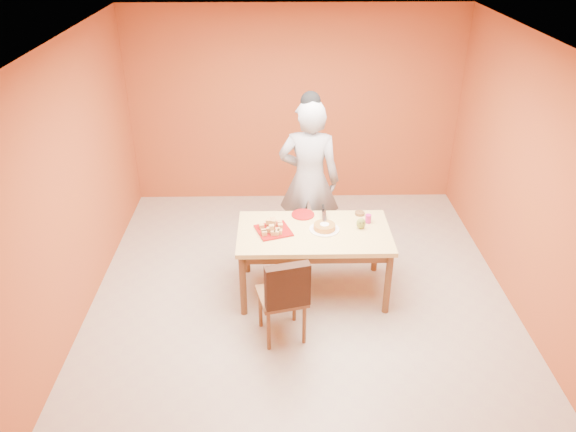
{
  "coord_description": "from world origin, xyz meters",
  "views": [
    {
      "loc": [
        -0.24,
        -4.89,
        3.72
      ],
      "look_at": [
        -0.13,
        0.3,
        0.87
      ],
      "focal_mm": 35.0,
      "sensor_mm": 36.0,
      "label": 1
    }
  ],
  "objects_px": {
    "sponge_cake": "(324,227)",
    "checker_tin": "(360,213)",
    "person": "(309,181)",
    "red_dinner_plate": "(303,215)",
    "egg_ornament": "(361,223)",
    "magenta_glass": "(368,219)",
    "dining_table": "(314,239)",
    "pastry_platter": "(274,231)",
    "dining_chair": "(282,295)"
  },
  "relations": [
    {
      "from": "sponge_cake",
      "to": "dining_table",
      "type": "bearing_deg",
      "value": -167.4
    },
    {
      "from": "dining_table",
      "to": "sponge_cake",
      "type": "bearing_deg",
      "value": 12.6
    },
    {
      "from": "dining_table",
      "to": "egg_ornament",
      "type": "bearing_deg",
      "value": 5.55
    },
    {
      "from": "red_dinner_plate",
      "to": "sponge_cake",
      "type": "distance_m",
      "value": 0.39
    },
    {
      "from": "dining_chair",
      "to": "red_dinner_plate",
      "type": "xyz_separation_m",
      "value": [
        0.25,
        1.09,
        0.27
      ]
    },
    {
      "from": "checker_tin",
      "to": "red_dinner_plate",
      "type": "bearing_deg",
      "value": 180.0
    },
    {
      "from": "red_dinner_plate",
      "to": "egg_ornament",
      "type": "xyz_separation_m",
      "value": [
        0.6,
        -0.3,
        0.05
      ]
    },
    {
      "from": "pastry_platter",
      "to": "checker_tin",
      "type": "bearing_deg",
      "value": 20.01
    },
    {
      "from": "red_dinner_plate",
      "to": "magenta_glass",
      "type": "height_order",
      "value": "magenta_glass"
    },
    {
      "from": "magenta_glass",
      "to": "dining_table",
      "type": "bearing_deg",
      "value": -163.62
    },
    {
      "from": "magenta_glass",
      "to": "dining_chair",
      "type": "bearing_deg",
      "value": -135.59
    },
    {
      "from": "pastry_platter",
      "to": "sponge_cake",
      "type": "bearing_deg",
      "value": 2.14
    },
    {
      "from": "dining_chair",
      "to": "magenta_glass",
      "type": "xyz_separation_m",
      "value": [
        0.94,
        0.92,
        0.31
      ]
    },
    {
      "from": "magenta_glass",
      "to": "checker_tin",
      "type": "bearing_deg",
      "value": 110.41
    },
    {
      "from": "pastry_platter",
      "to": "sponge_cake",
      "type": "height_order",
      "value": "sponge_cake"
    },
    {
      "from": "dining_table",
      "to": "red_dinner_plate",
      "type": "relative_size",
      "value": 6.34
    },
    {
      "from": "red_dinner_plate",
      "to": "checker_tin",
      "type": "relative_size",
      "value": 2.39
    },
    {
      "from": "dining_table",
      "to": "sponge_cake",
      "type": "distance_m",
      "value": 0.17
    },
    {
      "from": "dining_table",
      "to": "egg_ornament",
      "type": "distance_m",
      "value": 0.52
    },
    {
      "from": "egg_ornament",
      "to": "person",
      "type": "bearing_deg",
      "value": 125.98
    },
    {
      "from": "dining_table",
      "to": "pastry_platter",
      "type": "bearing_deg",
      "value": 179.41
    },
    {
      "from": "red_dinner_plate",
      "to": "dining_table",
      "type": "bearing_deg",
      "value": -73.72
    },
    {
      "from": "person",
      "to": "sponge_cake",
      "type": "relative_size",
      "value": 8.42
    },
    {
      "from": "egg_ornament",
      "to": "red_dinner_plate",
      "type": "bearing_deg",
      "value": 154.86
    },
    {
      "from": "dining_chair",
      "to": "sponge_cake",
      "type": "relative_size",
      "value": 4.13
    },
    {
      "from": "sponge_cake",
      "to": "checker_tin",
      "type": "xyz_separation_m",
      "value": [
        0.41,
        0.33,
        -0.02
      ]
    },
    {
      "from": "sponge_cake",
      "to": "magenta_glass",
      "type": "height_order",
      "value": "magenta_glass"
    },
    {
      "from": "checker_tin",
      "to": "egg_ornament",
      "type": "bearing_deg",
      "value": -95.54
    },
    {
      "from": "dining_table",
      "to": "sponge_cake",
      "type": "relative_size",
      "value": 6.95
    },
    {
      "from": "red_dinner_plate",
      "to": "egg_ornament",
      "type": "relative_size",
      "value": 2.06
    },
    {
      "from": "red_dinner_plate",
      "to": "magenta_glass",
      "type": "bearing_deg",
      "value": -14.33
    },
    {
      "from": "magenta_glass",
      "to": "checker_tin",
      "type": "distance_m",
      "value": 0.19
    },
    {
      "from": "egg_ornament",
      "to": "magenta_glass",
      "type": "height_order",
      "value": "egg_ornament"
    },
    {
      "from": "dining_table",
      "to": "red_dinner_plate",
      "type": "bearing_deg",
      "value": 106.28
    },
    {
      "from": "person",
      "to": "checker_tin",
      "type": "distance_m",
      "value": 0.73
    },
    {
      "from": "dining_chair",
      "to": "pastry_platter",
      "type": "distance_m",
      "value": 0.8
    },
    {
      "from": "person",
      "to": "pastry_platter",
      "type": "relative_size",
      "value": 5.79
    },
    {
      "from": "person",
      "to": "dining_chair",
      "type": "bearing_deg",
      "value": 85.63
    },
    {
      "from": "dining_table",
      "to": "red_dinner_plate",
      "type": "xyz_separation_m",
      "value": [
        -0.1,
        0.35,
        0.1
      ]
    },
    {
      "from": "checker_tin",
      "to": "dining_chair",
      "type": "bearing_deg",
      "value": -128.52
    },
    {
      "from": "magenta_glass",
      "to": "red_dinner_plate",
      "type": "bearing_deg",
      "value": 165.67
    },
    {
      "from": "sponge_cake",
      "to": "magenta_glass",
      "type": "xyz_separation_m",
      "value": [
        0.48,
        0.15,
        0.01
      ]
    },
    {
      "from": "red_dinner_plate",
      "to": "sponge_cake",
      "type": "height_order",
      "value": "sponge_cake"
    },
    {
      "from": "dining_table",
      "to": "red_dinner_plate",
      "type": "height_order",
      "value": "red_dinner_plate"
    },
    {
      "from": "dining_chair",
      "to": "checker_tin",
      "type": "relative_size",
      "value": 9.0
    },
    {
      "from": "red_dinner_plate",
      "to": "sponge_cake",
      "type": "xyz_separation_m",
      "value": [
        0.21,
        -0.33,
        0.03
      ]
    },
    {
      "from": "checker_tin",
      "to": "dining_table",
      "type": "bearing_deg",
      "value": -146.24
    },
    {
      "from": "sponge_cake",
      "to": "egg_ornament",
      "type": "distance_m",
      "value": 0.39
    },
    {
      "from": "person",
      "to": "red_dinner_plate",
      "type": "distance_m",
      "value": 0.5
    },
    {
      "from": "egg_ornament",
      "to": "dining_table",
      "type": "bearing_deg",
      "value": -172.74
    }
  ]
}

